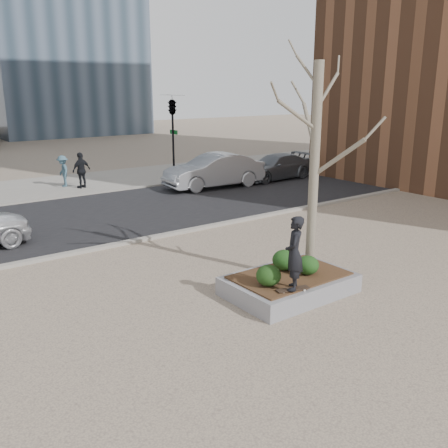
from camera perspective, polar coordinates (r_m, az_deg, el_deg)
ground at (r=11.82m, az=3.87°, el=-9.04°), size 120.00×120.00×0.00m
street at (r=20.07m, az=-14.90°, el=0.83°), size 60.00×8.00×0.02m
far_sidewalk at (r=26.57m, az=-20.59°, el=3.86°), size 60.00×6.00×0.02m
planter at (r=12.35m, az=7.46°, el=-6.89°), size 3.00×2.00×0.45m
planter_mulch at (r=12.26m, az=7.50°, el=-5.83°), size 2.70×1.70×0.04m
sycamore_tree at (r=12.41m, az=10.45°, el=10.11°), size 2.80×2.80×6.60m
shrub_left at (r=11.46m, az=5.12°, el=-5.89°), size 0.57×0.57×0.49m
shrub_middle at (r=12.46m, az=6.91°, el=-4.11°), size 0.60×0.60×0.51m
shrub_right at (r=12.27m, az=9.55°, el=-4.65°), size 0.54×0.54×0.46m
skateboard at (r=11.37m, az=7.87°, el=-7.49°), size 0.81×0.40×0.08m
skateboarder at (r=11.06m, az=8.03°, el=-3.32°), size 0.72×0.71×1.67m
car_silver at (r=24.95m, az=-1.15°, el=6.11°), size 5.19×2.20×1.67m
car_third at (r=27.41m, az=5.87°, el=6.52°), size 4.63×1.97×1.33m
pedestrian_b at (r=26.35m, az=-17.92°, el=5.77°), size 0.67×1.06×1.57m
pedestrian_c at (r=25.74m, az=-15.98°, el=5.93°), size 1.12×0.73×1.77m
traffic_light_far at (r=26.60m, az=-5.84°, el=9.65°), size 0.60×2.48×4.50m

